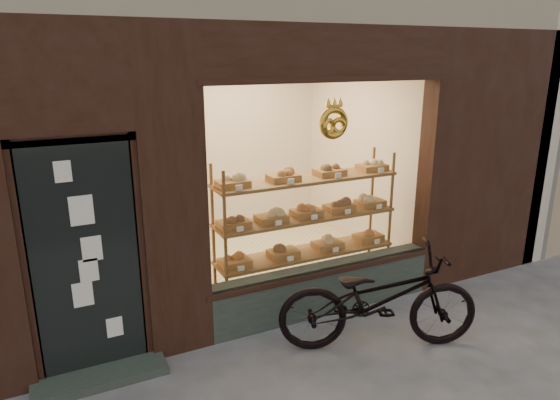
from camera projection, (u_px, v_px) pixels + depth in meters
display_shelf at (306, 228)px, 5.83m from camera, size 2.20×0.45×1.70m
bicycle at (379, 299)px, 4.87m from camera, size 2.08×1.37×1.03m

